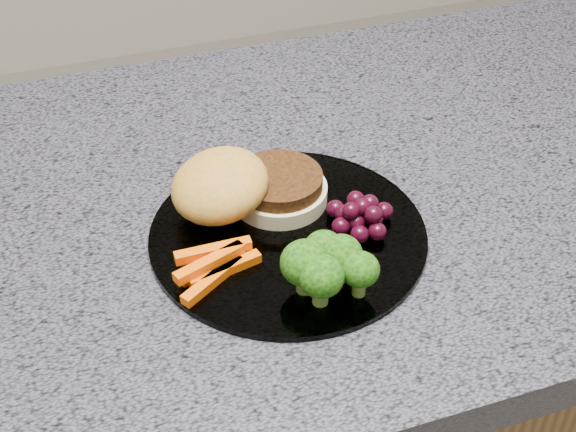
{
  "coord_description": "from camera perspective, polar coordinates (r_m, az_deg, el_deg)",
  "views": [
    {
      "loc": [
        -0.23,
        -0.6,
        1.4
      ],
      "look_at": [
        -0.05,
        -0.07,
        0.93
      ],
      "focal_mm": 50.0,
      "sensor_mm": 36.0,
      "label": 1
    }
  ],
  "objects": [
    {
      "name": "countertop",
      "position": [
        0.83,
        2.03,
        1.33
      ],
      "size": [
        1.2,
        0.6,
        0.04
      ],
      "primitive_type": "cube",
      "color": "#53525D",
      "rests_on": "island_cabinet"
    },
    {
      "name": "plate",
      "position": [
        0.75,
        0.0,
        -1.34
      ],
      "size": [
        0.26,
        0.26,
        0.01
      ],
      "primitive_type": "cylinder",
      "color": "white",
      "rests_on": "countertop"
    },
    {
      "name": "burger",
      "position": [
        0.76,
        -3.33,
        1.85
      ],
      "size": [
        0.17,
        0.11,
        0.05
      ],
      "rotation": [
        0.0,
        0.0,
        0.19
      ],
      "color": "beige",
      "rests_on": "plate"
    },
    {
      "name": "carrot_sticks",
      "position": [
        0.71,
        -5.25,
        -3.48
      ],
      "size": [
        0.08,
        0.06,
        0.02
      ],
      "rotation": [
        0.0,
        0.0,
        0.08
      ],
      "color": "#F65D04",
      "rests_on": "plate"
    },
    {
      "name": "broccoli",
      "position": [
        0.68,
        2.72,
        -3.42
      ],
      "size": [
        0.08,
        0.07,
        0.05
      ],
      "rotation": [
        0.0,
        0.0,
        -0.14
      ],
      "color": "#597D2D",
      "rests_on": "plate"
    },
    {
      "name": "grape_bunch",
      "position": [
        0.75,
        5.17,
        0.04
      ],
      "size": [
        0.06,
        0.06,
        0.03
      ],
      "rotation": [
        0.0,
        0.0,
        -0.32
      ],
      "color": "black",
      "rests_on": "plate"
    }
  ]
}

